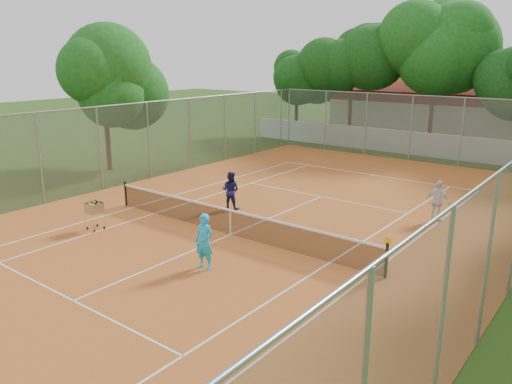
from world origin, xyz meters
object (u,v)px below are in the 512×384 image
Objects in this scene: tennis_net at (231,222)px; ball_hopper at (95,215)px; clubhouse at (442,107)px; player_near at (204,242)px; player_far_left at (231,190)px; player_far_right at (438,201)px.

tennis_net is 10.36× the size of ball_hopper.
clubhouse is 9.46× the size of player_near.
tennis_net is at bearing -86.05° from clubhouse.
clubhouse reaches higher than player_far_left.
player_near is at bearing 74.97° from player_far_right.
ball_hopper is at bearing 50.36° from player_far_left.
player_far_left is (-3.39, 5.17, -0.06)m from player_near.
player_far_right is (7.37, -22.91, -1.36)m from clubhouse.
clubhouse is 24.11m from player_far_right.
tennis_net is at bearing 25.08° from ball_hopper.
ball_hopper reaches higher than tennis_net.
player_far_left is at bearing 130.43° from tennis_net.
tennis_net is at bearing 114.91° from player_far_left.
ball_hopper is at bearing 51.54° from player_far_right.
clubhouse reaches higher than tennis_net.
player_far_left is (-2.06, 2.42, 0.31)m from tennis_net.
player_far_left reaches higher than tennis_net.
ball_hopper is (-4.34, -2.66, 0.08)m from tennis_net.
player_far_left is 0.98× the size of player_far_right.
tennis_net is 0.72× the size of clubhouse.
player_near reaches higher than tennis_net.
player_near is 1.06× the size of player_far_right.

